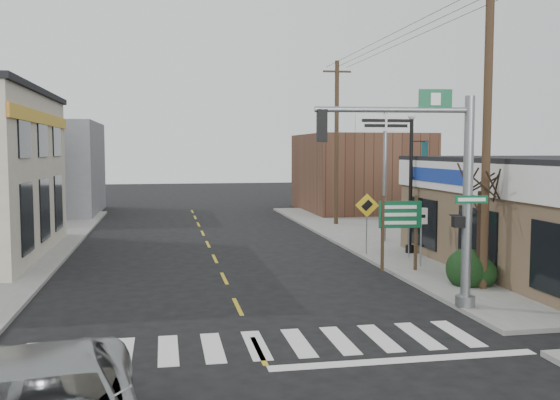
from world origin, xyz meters
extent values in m
plane|color=black|center=(0.00, 0.00, 0.00)|extent=(140.00, 140.00, 0.00)
cube|color=slate|center=(9.00, 13.00, 0.07)|extent=(6.00, 38.00, 0.13)
cube|color=gold|center=(0.00, 8.00, 0.01)|extent=(0.12, 56.00, 0.01)
cube|color=silver|center=(0.00, 0.40, 0.01)|extent=(11.00, 2.20, 0.01)
cube|color=brown|center=(12.00, 30.00, 2.80)|extent=(8.00, 10.00, 5.60)
cube|color=slate|center=(-11.00, 32.00, 3.20)|extent=(9.00, 10.00, 6.40)
cylinder|color=gray|center=(6.21, 2.38, 3.05)|extent=(0.27, 0.27, 5.84)
cylinder|color=gray|center=(4.07, 2.38, 5.58)|extent=(4.28, 0.16, 0.16)
cube|color=black|center=(2.13, 2.38, 5.14)|extent=(0.27, 0.21, 0.88)
cube|color=#074B28|center=(6.21, 2.16, 3.15)|extent=(0.92, 0.04, 0.21)
cube|color=#074B28|center=(5.24, 2.38, 5.87)|extent=(0.92, 0.05, 0.54)
cube|color=black|center=(5.96, 2.33, 2.51)|extent=(0.31, 0.25, 0.31)
cube|color=#44311F|center=(5.67, 7.61, 1.50)|extent=(0.10, 0.10, 2.73)
cube|color=#44311F|center=(6.93, 7.61, 1.50)|extent=(0.10, 0.10, 2.73)
cube|color=#034616|center=(6.30, 7.55, 2.18)|extent=(1.56, 0.05, 0.98)
cylinder|color=#C07B00|center=(7.73, 5.43, 0.43)|extent=(0.21, 0.21, 0.60)
sphere|color=#C07B00|center=(7.73, 5.43, 0.76)|extent=(0.24, 0.24, 0.24)
cylinder|color=gray|center=(6.30, 11.28, 1.30)|extent=(0.06, 0.06, 2.33)
cube|color=yellow|center=(6.30, 11.25, 2.18)|extent=(0.99, 0.03, 0.99)
cylinder|color=black|center=(8.20, 11.21, 2.98)|extent=(0.15, 0.15, 5.71)
sphere|color=silver|center=(8.20, 11.21, 5.89)|extent=(0.31, 0.31, 0.31)
cube|color=#124C51|center=(8.80, 11.21, 4.08)|extent=(0.02, 0.60, 1.54)
cylinder|color=gray|center=(8.35, 14.75, 3.28)|extent=(0.19, 0.19, 6.30)
cube|color=white|center=(8.35, 14.75, 5.76)|extent=(2.96, 0.18, 0.79)
cylinder|color=black|center=(7.76, 4.50, 1.67)|extent=(0.19, 0.19, 3.07)
ellipsoid|color=#1D3717|center=(7.58, 4.93, 0.64)|extent=(1.36, 1.36, 1.02)
ellipsoid|color=black|center=(10.71, 7.49, 0.57)|extent=(1.18, 1.18, 0.88)
cylinder|color=#45281E|center=(7.86, 4.42, 5.19)|extent=(0.26, 0.26, 10.13)
cylinder|color=#3F2E1C|center=(7.94, 21.78, 4.88)|extent=(0.25, 0.25, 9.50)
cube|color=#3F2E1C|center=(7.94, 21.78, 9.01)|extent=(1.65, 0.10, 0.10)
camera|label=1|loc=(-2.06, -13.51, 4.51)|focal=40.00mm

